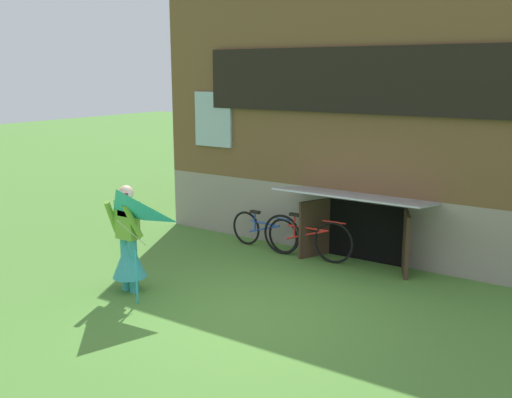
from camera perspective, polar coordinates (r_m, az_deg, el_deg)
The scene contains 6 objects.
ground_plane at distance 8.41m, azimuth -0.16°, elevation -10.88°, with size 60.00×60.00×0.00m, color #4C7F33.
log_house at distance 12.71m, azimuth 14.05°, elevation 8.43°, with size 8.25×6.17×5.04m.
person at distance 9.09m, azimuth -12.38°, elevation -4.64°, with size 0.61×0.53×1.66m.
kite at distance 8.32m, azimuth -13.39°, elevation -1.78°, with size 0.91×0.90×1.64m.
bicycle_red at distance 10.55m, azimuth 5.01°, elevation -3.78°, with size 1.78×0.14×0.81m.
bicycle_blue at distance 11.09m, azimuth 0.80°, elevation -3.15°, with size 1.55×0.19×0.71m.
Camera 1 is at (4.32, -6.40, 3.33)m, focal length 40.88 mm.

